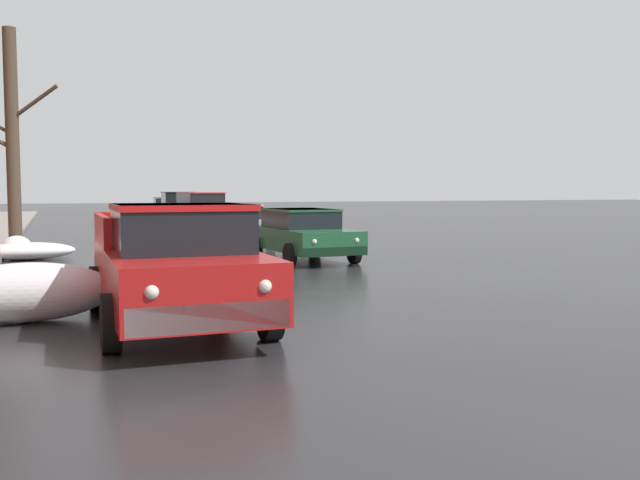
{
  "coord_description": "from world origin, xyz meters",
  "views": [
    {
      "loc": [
        -3.9,
        -3.19,
        1.95
      ],
      "look_at": [
        -0.15,
        6.57,
        1.19
      ],
      "focal_mm": 38.68,
      "sensor_mm": 36.0,
      "label": 1
    }
  ],
  "objects": [
    {
      "name": "snow_bank_near_corner_left",
      "position": [
        -4.33,
        7.75,
        0.42
      ],
      "size": [
        2.5,
        1.14,
        0.88
      ],
      "color": "white",
      "rests_on": "ground"
    },
    {
      "name": "snow_bank_along_left_kerb",
      "position": [
        4.82,
        26.07,
        0.4
      ],
      "size": [
        1.96,
        1.07,
        0.83
      ],
      "color": "white",
      "rests_on": "ground"
    },
    {
      "name": "snow_bank_mid_block_left",
      "position": [
        -4.73,
        17.55,
        0.26
      ],
      "size": [
        2.57,
        1.17,
        0.67
      ],
      "color": "white",
      "rests_on": "ground"
    },
    {
      "name": "bare_tree_mid_block",
      "position": [
        -5.13,
        20.29,
        3.51
      ],
      "size": [
        3.53,
        1.31,
        6.91
      ],
      "color": "#4C3D2D",
      "rests_on": "ground"
    },
    {
      "name": "pickup_truck_red_approaching_near_lane",
      "position": [
        -2.33,
        6.72,
        0.88
      ],
      "size": [
        2.21,
        5.27,
        1.76
      ],
      "color": "red",
      "rests_on": "ground"
    },
    {
      "name": "sedan_green_parked_kerbside_close",
      "position": [
        2.45,
        14.68,
        0.75
      ],
      "size": [
        2.14,
        4.4,
        1.42
      ],
      "color": "#1E5633",
      "rests_on": "ground"
    },
    {
      "name": "sedan_silver_parked_kerbside_mid",
      "position": [
        2.2,
        21.08,
        0.75
      ],
      "size": [
        2.05,
        3.91,
        1.42
      ],
      "color": "#B7B7BC",
      "rests_on": "ground"
    },
    {
      "name": "suv_red_parked_far_down_block",
      "position": [
        2.43,
        28.9,
        0.99
      ],
      "size": [
        2.18,
        4.59,
        1.82
      ],
      "color": "red",
      "rests_on": "ground"
    },
    {
      "name": "suv_black_queued_behind_truck",
      "position": [
        2.62,
        36.32,
        0.99
      ],
      "size": [
        2.32,
        4.85,
        1.82
      ],
      "color": "black",
      "rests_on": "ground"
    },
    {
      "name": "sedan_grey_at_far_intersection",
      "position": [
        2.87,
        42.68,
        0.75
      ],
      "size": [
        2.04,
        4.4,
        1.42
      ],
      "color": "slate",
      "rests_on": "ground"
    }
  ]
}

